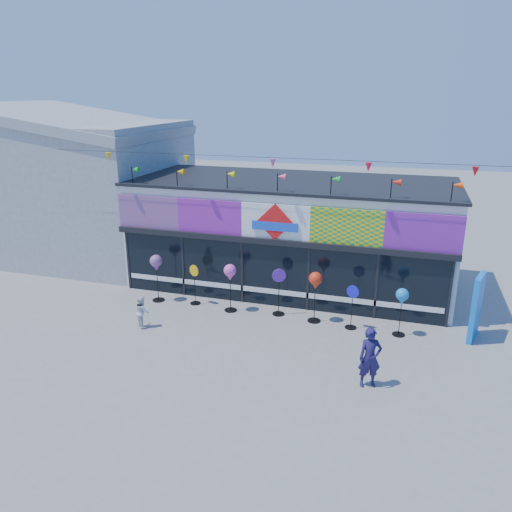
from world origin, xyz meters
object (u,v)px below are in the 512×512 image
at_px(spinner_3, 279,291).
at_px(spinner_4, 315,282).
at_px(spinner_1, 195,283).
at_px(spinner_6, 402,298).
at_px(blue_sign, 476,307).
at_px(adult_man, 370,358).
at_px(child, 142,312).
at_px(spinner_0, 156,264).
at_px(spinner_2, 230,274).
at_px(spinner_5, 352,306).

bearing_deg(spinner_3, spinner_4, -7.84).
bearing_deg(spinner_1, spinner_6, -3.19).
bearing_deg(blue_sign, adult_man, -111.92).
distance_m(blue_sign, spinner_1, 9.31).
xyz_separation_m(blue_sign, child, (-10.21, -2.24, -0.53)).
distance_m(spinner_0, spinner_1, 1.55).
bearing_deg(adult_man, spinner_2, 125.55).
distance_m(blue_sign, spinner_2, 7.89).
xyz_separation_m(spinner_0, spinner_4, (5.79, -0.06, -0.01)).
relative_size(blue_sign, child, 1.99).
bearing_deg(child, spinner_0, -33.36).
xyz_separation_m(adult_man, child, (-7.33, 1.38, -0.29)).
xyz_separation_m(spinner_2, child, (-2.33, -2.00, -0.85)).
height_order(spinner_5, child, spinner_5).
bearing_deg(blue_sign, spinner_4, -160.82).
bearing_deg(adult_man, spinner_6, 57.51).
relative_size(spinner_2, spinner_5, 1.16).
bearing_deg(blue_sign, spinner_6, -152.06).
bearing_deg(spinner_0, adult_man, -23.74).
xyz_separation_m(spinner_0, spinner_1, (1.41, 0.13, -0.62)).
height_order(blue_sign, adult_man, blue_sign).
bearing_deg(adult_man, blue_sign, 31.17).
bearing_deg(spinner_5, spinner_0, 178.30).
distance_m(spinner_3, spinner_5, 2.53).
distance_m(spinner_1, spinner_5, 5.62).
height_order(spinner_0, adult_man, spinner_0).
relative_size(spinner_0, child, 1.67).
bearing_deg(blue_sign, spinner_3, -162.99).
bearing_deg(spinner_3, blue_sign, 0.53).
relative_size(spinner_4, spinner_5, 1.18).
distance_m(spinner_4, adult_man, 4.01).
bearing_deg(spinner_1, spinner_3, -0.18).
relative_size(spinner_0, spinner_2, 1.03).
distance_m(spinner_3, spinner_6, 4.05).
relative_size(adult_man, child, 1.55).
bearing_deg(child, blue_sign, -124.85).
relative_size(spinner_2, spinner_6, 1.09).
height_order(spinner_1, spinner_6, spinner_6).
bearing_deg(spinner_0, spinner_1, 5.17).
relative_size(spinner_4, spinner_6, 1.11).
bearing_deg(spinner_2, spinner_0, 178.60).
bearing_deg(spinner_1, spinner_5, -3.42).
height_order(spinner_2, spinner_4, spinner_4).
xyz_separation_m(spinner_0, spinner_6, (8.52, -0.27, -0.15)).
bearing_deg(spinner_4, adult_man, -58.77).
xyz_separation_m(blue_sign, spinner_4, (-4.93, -0.23, 0.34)).
relative_size(spinner_1, spinner_5, 1.00).
xyz_separation_m(spinner_1, spinner_6, (7.11, -0.40, 0.48)).
bearing_deg(spinner_6, blue_sign, 11.45).
relative_size(spinner_0, spinner_5, 1.19).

